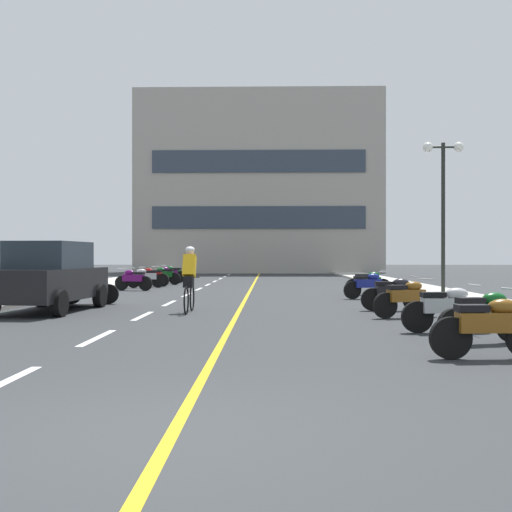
# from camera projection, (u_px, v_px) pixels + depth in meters

# --- Properties ---
(ground_plane) EXTENTS (140.00, 140.00, 0.00)m
(ground_plane) POSITION_uv_depth(u_px,v_px,m) (244.00, 290.00, 26.08)
(ground_plane) COLOR #2D3033
(curb_left) EXTENTS (2.40, 72.00, 0.12)m
(curb_left) POSITION_uv_depth(u_px,v_px,m) (92.00, 285.00, 29.23)
(curb_left) COLOR #B7B2A8
(curb_left) RESTS_ON ground
(curb_right) EXTENTS (2.40, 72.00, 0.12)m
(curb_right) POSITION_uv_depth(u_px,v_px,m) (403.00, 286.00, 28.92)
(curb_right) COLOR #B7B2A8
(curb_right) RESTS_ON ground
(lane_dash_0) EXTENTS (0.14, 2.20, 0.01)m
(lane_dash_0) POSITION_uv_depth(u_px,v_px,m) (1.00, 384.00, 7.12)
(lane_dash_0) COLOR silver
(lane_dash_0) RESTS_ON ground
(lane_dash_1) EXTENTS (0.14, 2.20, 0.01)m
(lane_dash_1) POSITION_uv_depth(u_px,v_px,m) (97.00, 338.00, 11.12)
(lane_dash_1) COLOR silver
(lane_dash_1) RESTS_ON ground
(lane_dash_2) EXTENTS (0.14, 2.20, 0.01)m
(lane_dash_2) POSITION_uv_depth(u_px,v_px,m) (143.00, 316.00, 15.12)
(lane_dash_2) COLOR silver
(lane_dash_2) RESTS_ON ground
(lane_dash_3) EXTENTS (0.14, 2.20, 0.01)m
(lane_dash_3) POSITION_uv_depth(u_px,v_px,m) (169.00, 303.00, 19.12)
(lane_dash_3) COLOR silver
(lane_dash_3) RESTS_ON ground
(lane_dash_4) EXTENTS (0.14, 2.20, 0.01)m
(lane_dash_4) POSITION_uv_depth(u_px,v_px,m) (187.00, 295.00, 23.12)
(lane_dash_4) COLOR silver
(lane_dash_4) RESTS_ON ground
(lane_dash_5) EXTENTS (0.14, 2.20, 0.01)m
(lane_dash_5) POSITION_uv_depth(u_px,v_px,m) (199.00, 289.00, 27.12)
(lane_dash_5) COLOR silver
(lane_dash_5) RESTS_ON ground
(lane_dash_6) EXTENTS (0.14, 2.20, 0.01)m
(lane_dash_6) POSITION_uv_depth(u_px,v_px,m) (208.00, 285.00, 31.12)
(lane_dash_6) COLOR silver
(lane_dash_6) RESTS_ON ground
(lane_dash_7) EXTENTS (0.14, 2.20, 0.01)m
(lane_dash_7) POSITION_uv_depth(u_px,v_px,m) (215.00, 281.00, 35.12)
(lane_dash_7) COLOR silver
(lane_dash_7) RESTS_ON ground
(lane_dash_8) EXTENTS (0.14, 2.20, 0.01)m
(lane_dash_8) POSITION_uv_depth(u_px,v_px,m) (220.00, 279.00, 39.12)
(lane_dash_8) COLOR silver
(lane_dash_8) RESTS_ON ground
(lane_dash_9) EXTENTS (0.14, 2.20, 0.01)m
(lane_dash_9) POSITION_uv_depth(u_px,v_px,m) (225.00, 276.00, 43.12)
(lane_dash_9) COLOR silver
(lane_dash_9) RESTS_ON ground
(lane_dash_10) EXTENTS (0.14, 2.20, 0.01)m
(lane_dash_10) POSITION_uv_depth(u_px,v_px,m) (229.00, 275.00, 47.11)
(lane_dash_10) COLOR silver
(lane_dash_10) RESTS_ON ground
(lane_dash_11) EXTENTS (0.14, 2.20, 0.01)m
(lane_dash_11) POSITION_uv_depth(u_px,v_px,m) (232.00, 273.00, 51.11)
(lane_dash_11) COLOR silver
(lane_dash_11) RESTS_ON ground
(centre_line_yellow) EXTENTS (0.12, 66.00, 0.01)m
(centre_line_yellow) POSITION_uv_depth(u_px,v_px,m) (252.00, 287.00, 29.07)
(centre_line_yellow) COLOR gold
(centre_line_yellow) RESTS_ON ground
(office_building) EXTENTS (20.26, 9.02, 14.92)m
(office_building) POSITION_uv_depth(u_px,v_px,m) (259.00, 186.00, 54.51)
(office_building) COLOR #9E998E
(office_building) RESTS_ON ground
(street_lamp_mid) EXTENTS (1.46, 0.36, 5.42)m
(street_lamp_mid) POSITION_uv_depth(u_px,v_px,m) (443.00, 183.00, 22.57)
(street_lamp_mid) COLOR black
(street_lamp_mid) RESTS_ON curb_right
(parked_car_near) EXTENTS (2.17, 4.31, 1.82)m
(parked_car_near) POSITION_uv_depth(u_px,v_px,m) (50.00, 276.00, 16.34)
(parked_car_near) COLOR black
(parked_car_near) RESTS_ON ground
(motorcycle_0) EXTENTS (1.70, 0.60, 0.92)m
(motorcycle_0) POSITION_uv_depth(u_px,v_px,m) (490.00, 326.00, 8.84)
(motorcycle_0) COLOR black
(motorcycle_0) RESTS_ON ground
(motorcycle_1) EXTENTS (1.66, 0.72, 0.92)m
(motorcycle_1) POSITION_uv_depth(u_px,v_px,m) (484.00, 315.00, 10.37)
(motorcycle_1) COLOR black
(motorcycle_1) RESTS_ON ground
(motorcycle_2) EXTENTS (1.70, 0.60, 0.92)m
(motorcycle_2) POSITION_uv_depth(u_px,v_px,m) (447.00, 308.00, 11.83)
(motorcycle_2) COLOR black
(motorcycle_2) RESTS_ON ground
(motorcycle_3) EXTENTS (1.64, 0.79, 0.92)m
(motorcycle_3) POSITION_uv_depth(u_px,v_px,m) (407.00, 298.00, 14.69)
(motorcycle_3) COLOR black
(motorcycle_3) RESTS_ON ground
(motorcycle_4) EXTENTS (1.70, 0.60, 0.92)m
(motorcycle_4) POSITION_uv_depth(u_px,v_px,m) (394.00, 293.00, 16.52)
(motorcycle_4) COLOR black
(motorcycle_4) RESTS_ON ground
(motorcycle_5) EXTENTS (1.70, 0.60, 0.92)m
(motorcycle_5) POSITION_uv_depth(u_px,v_px,m) (90.00, 288.00, 18.76)
(motorcycle_5) COLOR black
(motorcycle_5) RESTS_ON ground
(motorcycle_6) EXTENTS (1.67, 0.71, 0.92)m
(motorcycle_6) POSITION_uv_depth(u_px,v_px,m) (368.00, 285.00, 21.04)
(motorcycle_6) COLOR black
(motorcycle_6) RESTS_ON ground
(motorcycle_7) EXTENTS (1.70, 0.60, 0.92)m
(motorcycle_7) POSITION_uv_depth(u_px,v_px,m) (369.00, 282.00, 23.08)
(motorcycle_7) COLOR black
(motorcycle_7) RESTS_ON ground
(motorcycle_8) EXTENTS (1.66, 0.74, 0.92)m
(motorcycle_8) POSITION_uv_depth(u_px,v_px,m) (133.00, 279.00, 26.02)
(motorcycle_8) COLOR black
(motorcycle_8) RESTS_ON ground
(motorcycle_9) EXTENTS (1.64, 0.80, 0.92)m
(motorcycle_9) POSITION_uv_depth(u_px,v_px,m) (146.00, 277.00, 28.16)
(motorcycle_9) COLOR black
(motorcycle_9) RESTS_ON ground
(motorcycle_10) EXTENTS (1.66, 0.72, 0.92)m
(motorcycle_10) POSITION_uv_depth(u_px,v_px,m) (152.00, 276.00, 29.57)
(motorcycle_10) COLOR black
(motorcycle_10) RESTS_ON ground
(motorcycle_11) EXTENTS (1.67, 0.68, 0.92)m
(motorcycle_11) POSITION_uv_depth(u_px,v_px,m) (164.00, 275.00, 31.20)
(motorcycle_11) COLOR black
(motorcycle_11) RESTS_ON ground
(motorcycle_12) EXTENTS (1.65, 0.78, 0.92)m
(motorcycle_12) POSITION_uv_depth(u_px,v_px,m) (168.00, 274.00, 32.86)
(motorcycle_12) COLOR black
(motorcycle_12) RESTS_ON ground
(motorcycle_13) EXTENTS (1.65, 0.76, 0.92)m
(motorcycle_13) POSITION_uv_depth(u_px,v_px,m) (172.00, 273.00, 34.64)
(motorcycle_13) COLOR black
(motorcycle_13) RESTS_ON ground
(cyclist_rider) EXTENTS (0.42, 1.77, 1.71)m
(cyclist_rider) POSITION_uv_depth(u_px,v_px,m) (189.00, 278.00, 16.05)
(cyclist_rider) COLOR black
(cyclist_rider) RESTS_ON ground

